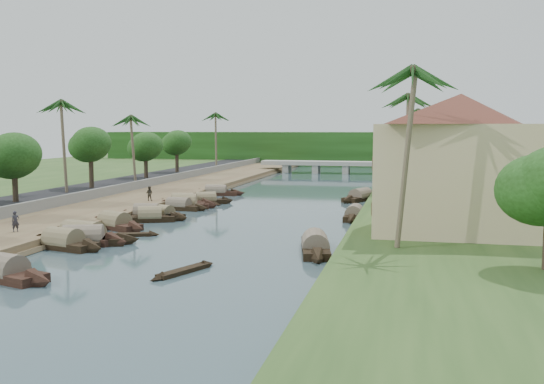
% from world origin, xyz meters
% --- Properties ---
extents(ground, '(220.00, 220.00, 0.00)m').
position_xyz_m(ground, '(0.00, 0.00, 0.00)').
color(ground, '#3A5057').
rests_on(ground, ground).
extents(left_bank, '(10.00, 180.00, 0.80)m').
position_xyz_m(left_bank, '(-16.00, 20.00, 0.40)').
color(left_bank, brown).
rests_on(left_bank, ground).
extents(right_bank, '(16.00, 180.00, 1.20)m').
position_xyz_m(right_bank, '(19.00, 20.00, 0.60)').
color(right_bank, '#2B491D').
rests_on(right_bank, ground).
extents(road, '(8.00, 180.00, 1.40)m').
position_xyz_m(road, '(-24.50, 20.00, 0.70)').
color(road, black).
rests_on(road, ground).
extents(retaining_wall, '(0.40, 180.00, 1.10)m').
position_xyz_m(retaining_wall, '(-20.20, 20.00, 1.35)').
color(retaining_wall, slate).
rests_on(retaining_wall, left_bank).
extents(treeline, '(120.00, 14.00, 8.00)m').
position_xyz_m(treeline, '(0.00, 100.00, 4.00)').
color(treeline, '#18380F').
rests_on(treeline, ground).
extents(bridge, '(28.00, 4.00, 2.40)m').
position_xyz_m(bridge, '(0.00, 72.00, 1.72)').
color(bridge, gray).
rests_on(bridge, ground).
extents(building_near, '(14.85, 14.85, 10.20)m').
position_xyz_m(building_near, '(18.99, -2.00, 6.38)').
color(building_near, beige).
rests_on(building_near, right_bank).
extents(building_mid, '(14.11, 14.11, 9.70)m').
position_xyz_m(building_mid, '(19.99, 14.00, 6.13)').
color(building_mid, tan).
rests_on(building_mid, right_bank).
extents(building_far, '(15.59, 15.59, 10.20)m').
position_xyz_m(building_far, '(18.99, 28.00, 6.38)').
color(building_far, beige).
rests_on(building_far, right_bank).
extents(building_distant, '(12.62, 12.62, 9.20)m').
position_xyz_m(building_distant, '(19.99, 48.00, 5.88)').
color(building_distant, beige).
rests_on(building_distant, right_bank).
extents(sampan_0, '(8.86, 4.20, 2.29)m').
position_xyz_m(sampan_0, '(-7.98, -17.41, 0.42)').
color(sampan_0, black).
rests_on(sampan_0, ground).
extents(sampan_1, '(7.89, 3.62, 2.28)m').
position_xyz_m(sampan_1, '(-9.52, -8.35, 0.42)').
color(sampan_1, black).
rests_on(sampan_1, ground).
extents(sampan_2, '(9.67, 4.52, 2.47)m').
position_xyz_m(sampan_2, '(-9.62, -5.46, 0.42)').
color(sampan_2, black).
rests_on(sampan_2, ground).
extents(sampan_3, '(8.69, 4.80, 2.31)m').
position_xyz_m(sampan_3, '(-8.74, -6.85, 0.42)').
color(sampan_3, black).
rests_on(sampan_3, ground).
extents(sampan_4, '(7.86, 4.85, 2.24)m').
position_xyz_m(sampan_4, '(-10.11, 0.78, 0.42)').
color(sampan_4, black).
rests_on(sampan_4, ground).
extents(sampan_5, '(6.66, 3.99, 2.11)m').
position_xyz_m(sampan_5, '(-8.73, 5.29, 0.41)').
color(sampan_5, black).
rests_on(sampan_5, ground).
extents(sampan_6, '(7.26, 3.04, 2.13)m').
position_xyz_m(sampan_6, '(-9.92, 7.09, 0.41)').
color(sampan_6, black).
rests_on(sampan_6, ground).
extents(sampan_7, '(7.12, 3.90, 1.93)m').
position_xyz_m(sampan_7, '(-8.51, 7.40, 0.41)').
color(sampan_7, black).
rests_on(sampan_7, ground).
extents(sampan_8, '(7.88, 3.63, 2.36)m').
position_xyz_m(sampan_8, '(-9.06, 15.31, 0.42)').
color(sampan_8, black).
rests_on(sampan_8, ground).
extents(sampan_9, '(7.50, 2.47, 1.91)m').
position_xyz_m(sampan_9, '(-9.21, 13.83, 0.41)').
color(sampan_9, black).
rests_on(sampan_9, ground).
extents(sampan_10, '(7.71, 3.67, 2.10)m').
position_xyz_m(sampan_10, '(-10.12, 17.35, 0.41)').
color(sampan_10, black).
rests_on(sampan_10, ground).
extents(sampan_11, '(6.82, 4.59, 2.02)m').
position_xyz_m(sampan_11, '(-8.05, 19.45, 0.41)').
color(sampan_11, black).
rests_on(sampan_11, ground).
extents(sampan_12, '(8.22, 2.69, 1.96)m').
position_xyz_m(sampan_12, '(-9.78, 28.55, 0.41)').
color(sampan_12, black).
rests_on(sampan_12, ground).
extents(sampan_13, '(7.45, 2.42, 2.03)m').
position_xyz_m(sampan_13, '(-10.08, 29.27, 0.41)').
color(sampan_13, black).
rests_on(sampan_13, ground).
extents(sampan_14, '(3.49, 9.39, 2.23)m').
position_xyz_m(sampan_14, '(8.97, -5.41, 0.42)').
color(sampan_14, black).
rests_on(sampan_14, ground).
extents(sampan_15, '(1.84, 7.41, 2.01)m').
position_xyz_m(sampan_15, '(10.25, 11.33, 0.41)').
color(sampan_15, black).
rests_on(sampan_15, ground).
extents(sampan_16, '(5.13, 9.06, 2.22)m').
position_xyz_m(sampan_16, '(9.55, 27.19, 0.42)').
color(sampan_16, black).
rests_on(sampan_16, ground).
extents(canoe_0, '(2.81, 5.63, 0.76)m').
position_xyz_m(canoe_0, '(2.01, -13.58, 0.10)').
color(canoe_0, black).
rests_on(canoe_0, ground).
extents(canoe_1, '(4.68, 2.37, 0.76)m').
position_xyz_m(canoe_1, '(-6.94, -2.51, 0.10)').
color(canoe_1, black).
rests_on(canoe_1, ground).
extents(canoe_2, '(5.77, 3.53, 0.88)m').
position_xyz_m(canoe_2, '(-8.40, 19.41, 0.10)').
color(canoe_2, black).
rests_on(canoe_2, ground).
extents(palm_0, '(3.20, 3.20, 12.91)m').
position_xyz_m(palm_0, '(15.00, -8.61, 12.27)').
color(palm_0, '#6F634A').
rests_on(palm_0, ground).
extents(palm_1, '(3.20, 3.20, 10.01)m').
position_xyz_m(palm_1, '(16.00, 6.57, 9.47)').
color(palm_1, '#6F634A').
rests_on(palm_1, ground).
extents(palm_2, '(3.20, 3.20, 12.75)m').
position_xyz_m(palm_2, '(15.00, 19.32, 12.11)').
color(palm_2, '#6F634A').
rests_on(palm_2, ground).
extents(palm_3, '(3.20, 3.20, 11.68)m').
position_xyz_m(palm_3, '(16.00, 37.80, 11.08)').
color(palm_3, '#6F634A').
rests_on(palm_3, ground).
extents(palm_5, '(3.20, 3.20, 12.12)m').
position_xyz_m(palm_5, '(-24.00, 15.55, 11.71)').
color(palm_5, '#6F634A').
rests_on(palm_5, ground).
extents(palm_6, '(3.20, 3.20, 10.63)m').
position_xyz_m(palm_6, '(-22.00, 29.60, 10.27)').
color(palm_6, '#6F634A').
rests_on(palm_6, ground).
extents(palm_7, '(3.20, 3.20, 10.41)m').
position_xyz_m(palm_7, '(14.00, 54.35, 9.86)').
color(palm_7, '#6F634A').
rests_on(palm_7, ground).
extents(palm_8, '(3.20, 3.20, 11.76)m').
position_xyz_m(palm_8, '(-20.50, 61.30, 11.36)').
color(palm_8, '#6F634A').
rests_on(palm_8, ground).
extents(tree_2, '(5.29, 5.29, 6.87)m').
position_xyz_m(tree_2, '(-24.00, 6.19, 6.03)').
color(tree_2, '#403424').
rests_on(tree_2, ground).
extents(tree_3, '(4.95, 4.95, 7.49)m').
position_xyz_m(tree_3, '(-24.00, 21.41, 6.76)').
color(tree_3, '#403424').
rests_on(tree_3, ground).
extents(tree_4, '(4.93, 4.93, 6.72)m').
position_xyz_m(tree_4, '(-24.00, 37.66, 6.03)').
color(tree_4, '#403424').
rests_on(tree_4, ground).
extents(tree_5, '(4.73, 4.73, 6.98)m').
position_xyz_m(tree_5, '(-24.00, 50.24, 6.35)').
color(tree_5, '#403424').
rests_on(tree_5, ground).
extents(tree_6, '(4.31, 4.31, 7.50)m').
position_xyz_m(tree_6, '(24.00, 28.31, 6.81)').
color(tree_6, '#403424').
rests_on(tree_6, ground).
extents(person_near, '(0.68, 0.71, 1.64)m').
position_xyz_m(person_near, '(-14.65, -6.78, 1.62)').
color(person_near, '#292830').
rests_on(person_near, left_bank).
extents(person_far, '(0.82, 0.66, 1.63)m').
position_xyz_m(person_far, '(-13.12, 14.83, 1.61)').
color(person_far, '#322D23').
rests_on(person_far, left_bank).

